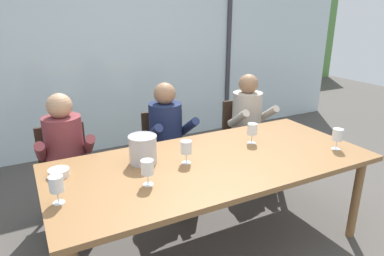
% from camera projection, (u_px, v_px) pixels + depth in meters
% --- Properties ---
extents(ground, '(14.00, 14.00, 0.00)m').
position_uv_depth(ground, '(164.00, 191.00, 3.68)').
color(ground, '#4C4742').
extents(window_glass_panel, '(7.64, 0.03, 2.60)m').
position_uv_depth(window_glass_panel, '(117.00, 53.00, 4.49)').
color(window_glass_panel, silver).
rests_on(window_glass_panel, ground).
extents(window_mullion_right, '(0.06, 0.06, 2.60)m').
position_uv_depth(window_mullion_right, '(228.00, 47.00, 5.22)').
color(window_mullion_right, '#38383D').
rests_on(window_mullion_right, ground).
extents(hillside_vineyard, '(13.64, 2.40, 2.17)m').
position_uv_depth(hillside_vineyard, '(73.00, 46.00, 7.59)').
color(hillside_vineyard, '#568942').
rests_on(hillside_vineyard, ground).
extents(dining_table, '(2.44, 1.09, 0.76)m').
position_uv_depth(dining_table, '(213.00, 168.00, 2.61)').
color(dining_table, olive).
rests_on(dining_table, ground).
extents(chair_near_curtain, '(0.44, 0.44, 0.88)m').
position_uv_depth(chair_near_curtain, '(65.00, 167.00, 3.06)').
color(chair_near_curtain, '#332319').
rests_on(chair_near_curtain, ground).
extents(chair_left_of_center, '(0.50, 0.50, 0.88)m').
position_uv_depth(chair_left_of_center, '(165.00, 148.00, 3.47)').
color(chair_left_of_center, '#332319').
rests_on(chair_left_of_center, ground).
extents(chair_center, '(0.50, 0.50, 0.88)m').
position_uv_depth(chair_center, '(243.00, 133.00, 3.89)').
color(chair_center, '#332319').
rests_on(chair_center, ground).
extents(person_maroon_top, '(0.48, 0.62, 1.20)m').
position_uv_depth(person_maroon_top, '(66.00, 155.00, 2.89)').
color(person_maroon_top, brown).
rests_on(person_maroon_top, ground).
extents(person_navy_polo, '(0.48, 0.62, 1.20)m').
position_uv_depth(person_navy_polo, '(169.00, 136.00, 3.30)').
color(person_navy_polo, '#192347').
rests_on(person_navy_polo, ground).
extents(person_beige_jumper, '(0.47, 0.62, 1.20)m').
position_uv_depth(person_beige_jumper, '(250.00, 122.00, 3.72)').
color(person_beige_jumper, '#B7AD9E').
rests_on(person_beige_jumper, ground).
extents(ice_bucket_primary, '(0.21, 0.21, 0.21)m').
position_uv_depth(ice_bucket_primary, '(143.00, 149.00, 2.51)').
color(ice_bucket_primary, '#B7B7BC').
rests_on(ice_bucket_primary, dining_table).
extents(tasting_bowl, '(0.14, 0.14, 0.05)m').
position_uv_depth(tasting_bowl, '(59.00, 173.00, 2.34)').
color(tasting_bowl, silver).
rests_on(tasting_bowl, dining_table).
extents(wine_glass_by_left_taster, '(0.08, 0.08, 0.17)m').
position_uv_depth(wine_glass_by_left_taster, '(147.00, 168.00, 2.19)').
color(wine_glass_by_left_taster, silver).
rests_on(wine_glass_by_left_taster, dining_table).
extents(wine_glass_near_bucket, '(0.08, 0.08, 0.17)m').
position_uv_depth(wine_glass_near_bucket, '(56.00, 185.00, 1.98)').
color(wine_glass_near_bucket, silver).
rests_on(wine_glass_near_bucket, dining_table).
extents(wine_glass_center_pour, '(0.08, 0.08, 0.17)m').
position_uv_depth(wine_glass_center_pour, '(186.00, 148.00, 2.50)').
color(wine_glass_center_pour, silver).
rests_on(wine_glass_center_pour, dining_table).
extents(wine_glass_by_right_taster, '(0.08, 0.08, 0.17)m').
position_uv_depth(wine_glass_by_right_taster, '(338.00, 136.00, 2.76)').
color(wine_glass_by_right_taster, silver).
rests_on(wine_glass_by_right_taster, dining_table).
extents(wine_glass_spare_empty, '(0.08, 0.08, 0.17)m').
position_uv_depth(wine_glass_spare_empty, '(252.00, 130.00, 2.88)').
color(wine_glass_spare_empty, silver).
rests_on(wine_glass_spare_empty, dining_table).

